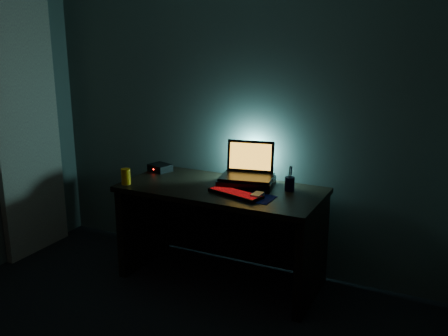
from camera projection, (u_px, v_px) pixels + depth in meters
name	position (u px, v px, depth m)	size (l,w,h in m)	color
room	(55.00, 178.00, 2.15)	(3.50, 4.00, 2.50)	black
desk	(224.00, 218.00, 3.80)	(1.50, 0.70, 0.75)	black
curtain	(26.00, 121.00, 4.14)	(0.06, 0.65, 2.30)	beige
riser	(247.00, 182.00, 3.71)	(0.40, 0.30, 0.06)	black
laptop	(248.00, 169.00, 3.74)	(0.42, 0.35, 0.26)	black
keyboard	(235.00, 194.00, 3.51)	(0.43, 0.24, 0.03)	black
mousepad	(257.00, 198.00, 3.44)	(0.22, 0.20, 0.00)	#0C1057
mouse	(257.00, 196.00, 3.44)	(0.07, 0.11, 0.03)	gray
pen_cup	(290.00, 184.00, 3.60)	(0.07, 0.07, 0.10)	black
juice_glass	(126.00, 176.00, 3.75)	(0.07, 0.07, 0.12)	#FF9D0D
router	(160.00, 168.00, 4.12)	(0.20, 0.18, 0.06)	black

